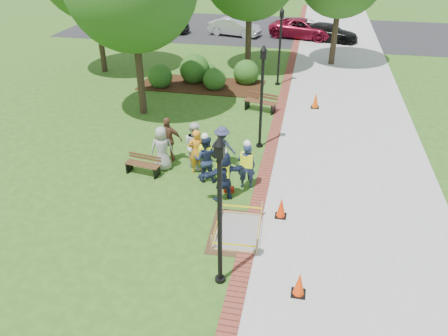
% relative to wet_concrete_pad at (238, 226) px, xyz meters
% --- Properties ---
extents(ground, '(100.00, 100.00, 0.00)m').
position_rel_wet_concrete_pad_xyz_m(ground, '(-1.36, 0.88, -0.23)').
color(ground, '#285116').
rests_on(ground, ground).
extents(sidewalk, '(6.00, 60.00, 0.02)m').
position_rel_wet_concrete_pad_xyz_m(sidewalk, '(3.64, 10.88, -0.22)').
color(sidewalk, '#9E9E99').
rests_on(sidewalk, ground).
extents(brick_edging, '(0.50, 60.00, 0.03)m').
position_rel_wet_concrete_pad_xyz_m(brick_edging, '(0.39, 10.88, -0.22)').
color(brick_edging, maroon).
rests_on(brick_edging, ground).
extents(mulch_bed, '(7.00, 3.00, 0.05)m').
position_rel_wet_concrete_pad_xyz_m(mulch_bed, '(-4.36, 12.88, -0.21)').
color(mulch_bed, '#381E0F').
rests_on(mulch_bed, ground).
extents(parking_lot, '(36.00, 12.00, 0.01)m').
position_rel_wet_concrete_pad_xyz_m(parking_lot, '(-1.36, 27.88, -0.23)').
color(parking_lot, black).
rests_on(parking_lot, ground).
extents(wet_concrete_pad, '(1.82, 2.39, 0.55)m').
position_rel_wet_concrete_pad_xyz_m(wet_concrete_pad, '(0.00, 0.00, 0.00)').
color(wet_concrete_pad, '#47331E').
rests_on(wet_concrete_pad, ground).
extents(bench_near, '(1.40, 0.65, 0.73)m').
position_rel_wet_concrete_pad_xyz_m(bench_near, '(-4.09, 2.76, -0.00)').
color(bench_near, brown).
rests_on(bench_near, ground).
extents(bench_far, '(1.69, 0.94, 0.87)m').
position_rel_wet_concrete_pad_xyz_m(bench_far, '(-0.59, 9.75, 0.04)').
color(bench_far, '#5A301F').
rests_on(bench_far, ground).
extents(cone_front, '(0.37, 0.37, 0.73)m').
position_rel_wet_concrete_pad_xyz_m(cone_front, '(1.95, -2.20, 0.12)').
color(cone_front, black).
rests_on(cone_front, ground).
extents(cone_back, '(0.37, 0.37, 0.72)m').
position_rel_wet_concrete_pad_xyz_m(cone_back, '(1.21, 1.06, 0.11)').
color(cone_back, black).
rests_on(cone_back, ground).
extents(cone_far, '(0.41, 0.41, 0.80)m').
position_rel_wet_concrete_pad_xyz_m(cone_far, '(2.08, 10.69, 0.15)').
color(cone_far, black).
rests_on(cone_far, ground).
extents(toolbox, '(0.39, 0.24, 0.18)m').
position_rel_wet_concrete_pad_xyz_m(toolbox, '(-0.71, 2.18, -0.14)').
color(toolbox, maroon).
rests_on(toolbox, ground).
extents(lamp_near, '(0.28, 0.28, 4.26)m').
position_rel_wet_concrete_pad_xyz_m(lamp_near, '(-0.11, -2.12, 2.25)').
color(lamp_near, black).
rests_on(lamp_near, ground).
extents(lamp_mid, '(0.28, 0.28, 4.26)m').
position_rel_wet_concrete_pad_xyz_m(lamp_mid, '(-0.11, 5.88, 2.25)').
color(lamp_mid, black).
rests_on(lamp_mid, ground).
extents(lamp_far, '(0.28, 0.28, 4.26)m').
position_rel_wet_concrete_pad_xyz_m(lamp_far, '(-0.11, 13.88, 2.25)').
color(lamp_far, black).
rests_on(lamp_far, ground).
extents(shrub_a, '(1.38, 1.38, 1.38)m').
position_rel_wet_concrete_pad_xyz_m(shrub_a, '(-6.61, 12.23, -0.23)').
color(shrub_a, '#1D4D16').
rests_on(shrub_a, ground).
extents(shrub_b, '(1.74, 1.74, 1.74)m').
position_rel_wet_concrete_pad_xyz_m(shrub_b, '(-4.92, 13.48, -0.23)').
color(shrub_b, '#1D4D16').
rests_on(shrub_b, ground).
extents(shrub_c, '(1.27, 1.27, 1.27)m').
position_rel_wet_concrete_pad_xyz_m(shrub_c, '(-3.52, 12.47, -0.23)').
color(shrub_c, '#1D4D16').
rests_on(shrub_c, ground).
extents(shrub_d, '(1.48, 1.48, 1.48)m').
position_rel_wet_concrete_pad_xyz_m(shrub_d, '(-1.93, 13.76, -0.23)').
color(shrub_d, '#1D4D16').
rests_on(shrub_d, ground).
extents(shrub_e, '(0.97, 0.97, 0.97)m').
position_rel_wet_concrete_pad_xyz_m(shrub_e, '(-4.21, 14.08, -0.23)').
color(shrub_e, '#1D4D16').
rests_on(shrub_e, ground).
extents(casual_person_a, '(0.65, 0.54, 1.73)m').
position_rel_wet_concrete_pad_xyz_m(casual_person_a, '(-3.47, 3.28, 0.63)').
color(casual_person_a, gray).
rests_on(casual_person_a, ground).
extents(casual_person_b, '(0.65, 0.53, 1.74)m').
position_rel_wet_concrete_pad_xyz_m(casual_person_b, '(-2.14, 3.31, 0.63)').
color(casual_person_b, orange).
rests_on(casual_person_b, ground).
extents(casual_person_c, '(0.70, 0.66, 1.85)m').
position_rel_wet_concrete_pad_xyz_m(casual_person_c, '(-2.31, 3.69, 0.69)').
color(casual_person_c, silver).
rests_on(casual_person_c, ground).
extents(casual_person_d, '(0.62, 0.44, 1.82)m').
position_rel_wet_concrete_pad_xyz_m(casual_person_d, '(-3.44, 3.95, 0.68)').
color(casual_person_d, brown).
rests_on(casual_person_d, ground).
extents(casual_person_e, '(0.54, 0.37, 1.63)m').
position_rel_wet_concrete_pad_xyz_m(casual_person_e, '(-1.33, 3.98, 0.58)').
color(casual_person_e, '#2E3150').
rests_on(casual_person_e, ground).
extents(hivis_worker_a, '(0.69, 0.64, 1.97)m').
position_rel_wet_concrete_pad_xyz_m(hivis_worker_a, '(-0.81, 1.72, 0.74)').
color(hivis_worker_a, '#1B2547').
rests_on(hivis_worker_a, ground).
extents(hivis_worker_b, '(0.60, 0.45, 1.85)m').
position_rel_wet_concrete_pad_xyz_m(hivis_worker_b, '(-0.17, 2.63, 0.69)').
color(hivis_worker_b, '#161A3A').
rests_on(hivis_worker_b, ground).
extents(hivis_worker_c, '(0.60, 0.42, 1.91)m').
position_rel_wet_concrete_pad_xyz_m(hivis_worker_c, '(-1.68, 2.78, 0.71)').
color(hivis_worker_c, '#1B2C46').
rests_on(hivis_worker_c, ground).
extents(parked_car_a, '(2.20, 4.91, 1.59)m').
position_rel_wet_concrete_pad_xyz_m(parked_car_a, '(-10.63, 25.12, -0.23)').
color(parked_car_a, black).
rests_on(parked_car_a, ground).
extents(parked_car_b, '(3.00, 4.96, 1.51)m').
position_rel_wet_concrete_pad_xyz_m(parked_car_b, '(-4.71, 25.25, -0.23)').
color(parked_car_b, '#B1B0B6').
rests_on(parked_car_b, ground).
extents(parked_car_c, '(3.17, 5.26, 1.60)m').
position_rel_wet_concrete_pad_xyz_m(parked_car_c, '(0.79, 25.59, -0.23)').
color(parked_car_c, maroon).
rests_on(parked_car_c, ground).
extents(parked_car_d, '(2.97, 4.72, 1.43)m').
position_rel_wet_concrete_pad_xyz_m(parked_car_d, '(2.76, 24.94, -0.23)').
color(parked_car_d, black).
rests_on(parked_car_d, ground).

